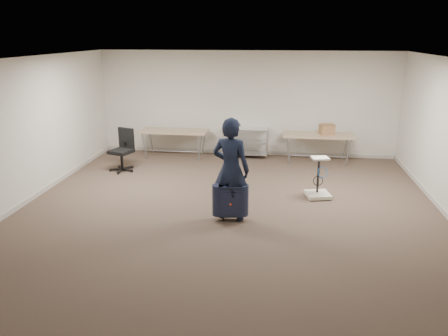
# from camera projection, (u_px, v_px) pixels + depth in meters

# --- Properties ---
(ground) EXTENTS (9.00, 9.00, 0.00)m
(ground) POSITION_uv_depth(u_px,v_px,m) (226.00, 218.00, 7.93)
(ground) COLOR #46362A
(ground) RESTS_ON ground
(room_shell) EXTENTS (8.00, 9.00, 9.00)m
(room_shell) POSITION_uv_depth(u_px,v_px,m) (234.00, 190.00, 9.23)
(room_shell) COLOR silver
(room_shell) RESTS_ON ground
(folding_table_left) EXTENTS (1.80, 0.75, 0.73)m
(folding_table_left) POSITION_uv_depth(u_px,v_px,m) (174.00, 132.00, 11.71)
(folding_table_left) COLOR tan
(folding_table_left) RESTS_ON ground
(folding_table_right) EXTENTS (1.80, 0.75, 0.73)m
(folding_table_right) POSITION_uv_depth(u_px,v_px,m) (318.00, 137.00, 11.24)
(folding_table_right) COLOR tan
(folding_table_right) RESTS_ON ground
(wire_shelf) EXTENTS (1.22, 0.47, 0.80)m
(wire_shelf) POSITION_uv_depth(u_px,v_px,m) (245.00, 141.00, 11.78)
(wire_shelf) COLOR silver
(wire_shelf) RESTS_ON ground
(person) EXTENTS (0.77, 0.60, 1.86)m
(person) POSITION_uv_depth(u_px,v_px,m) (231.00, 169.00, 7.68)
(person) COLOR black
(person) RESTS_ON ground
(suitcase) EXTENTS (0.44, 0.29, 1.13)m
(suitcase) POSITION_uv_depth(u_px,v_px,m) (230.00, 200.00, 7.75)
(suitcase) COLOR #151C31
(suitcase) RESTS_ON ground
(office_chair) EXTENTS (0.62, 0.63, 1.03)m
(office_chair) POSITION_uv_depth(u_px,v_px,m) (123.00, 158.00, 10.64)
(office_chair) COLOR black
(office_chair) RESTS_ON ground
(equipment_cart) EXTENTS (0.56, 0.56, 0.85)m
(equipment_cart) POSITION_uv_depth(u_px,v_px,m) (318.00, 187.00, 8.90)
(equipment_cart) COLOR beige
(equipment_cart) RESTS_ON ground
(cardboard_box) EXTENTS (0.41, 0.35, 0.26)m
(cardboard_box) POSITION_uv_depth(u_px,v_px,m) (327.00, 129.00, 11.23)
(cardboard_box) COLOR #A0794A
(cardboard_box) RESTS_ON folding_table_right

